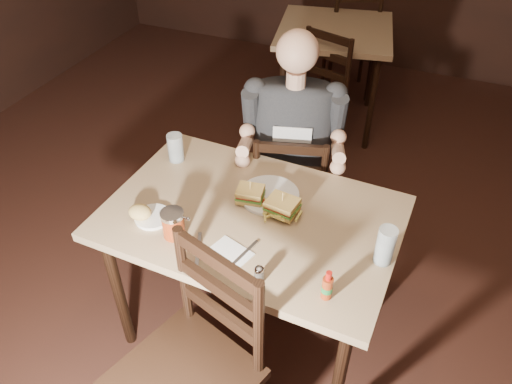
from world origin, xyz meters
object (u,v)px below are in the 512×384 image
at_px(chair_near, 183,379).
at_px(bg_chair_far, 349,42).
at_px(hot_sauce, 328,285).
at_px(syrup_dispenser, 173,224).
at_px(side_plate, 153,218).
at_px(glass_left, 176,148).
at_px(glass_right, 385,246).
at_px(diner, 293,123).
at_px(dinner_plate, 269,196).
at_px(chair_far, 290,191).
at_px(bg_chair_near, 309,104).
at_px(bg_table, 334,40).
at_px(main_table, 251,229).

height_order(chair_near, bg_chair_far, chair_near).
bearing_deg(hot_sauce, syrup_dispenser, 174.10).
bearing_deg(side_plate, glass_left, 105.85).
bearing_deg(glass_right, diner, 133.05).
bearing_deg(bg_chair_far, dinner_plate, 72.10).
bearing_deg(chair_far, bg_chair_near, -94.24).
relative_size(bg_table, chair_near, 0.97).
distance_m(chair_near, diner, 1.23).
bearing_deg(chair_far, bg_chair_far, -100.50).
relative_size(bg_table, diner, 1.07).
relative_size(bg_chair_near, syrup_dispenser, 7.56).
bearing_deg(diner, chair_far, 90.00).
relative_size(chair_far, side_plate, 5.95).
bearing_deg(glass_right, main_table, 174.79).
bearing_deg(main_table, bg_table, 95.89).
xyz_separation_m(chair_far, glass_left, (-0.44, -0.38, 0.41)).
relative_size(chair_far, glass_left, 6.45).
relative_size(chair_near, glass_left, 7.29).
bearing_deg(chair_near, glass_right, 63.71).
bearing_deg(main_table, side_plate, -153.77).
relative_size(dinner_plate, hot_sauce, 1.99).
bearing_deg(main_table, diner, 91.56).
relative_size(main_table, chair_far, 1.42).
xyz_separation_m(bg_chair_far, diner, (0.20, -2.05, 0.43)).
bearing_deg(side_plate, glass_right, 7.98).
bearing_deg(diner, bg_table, 81.72).
bearing_deg(bg_chair_near, glass_left, -84.04).
height_order(dinner_plate, glass_left, glass_left).
height_order(diner, glass_right, diner).
xyz_separation_m(bg_chair_near, syrup_dispenser, (-0.02, -1.72, 0.39)).
height_order(chair_far, glass_left, glass_left).
height_order(dinner_plate, syrup_dispenser, syrup_dispenser).
distance_m(main_table, glass_left, 0.54).
bearing_deg(syrup_dispenser, hot_sauce, -3.79).
distance_m(bg_chair_near, glass_left, 1.36).
xyz_separation_m(glass_left, side_plate, (0.11, -0.39, -0.06)).
xyz_separation_m(chair_far, syrup_dispenser, (-0.20, -0.82, 0.40)).
height_order(chair_near, bg_chair_near, chair_near).
height_order(chair_far, diner, diner).
height_order(chair_near, glass_left, chair_near).
xyz_separation_m(bg_chair_near, glass_right, (0.76, -1.55, 0.41)).
bearing_deg(chair_far, chair_near, 75.18).
bearing_deg(bg_chair_near, glass_right, -46.59).
bearing_deg(chair_far, diner, 90.00).
height_order(glass_left, side_plate, glass_left).
height_order(syrup_dispenser, side_plate, syrup_dispenser).
xyz_separation_m(chair_far, side_plate, (-0.33, -0.77, 0.35)).
xyz_separation_m(glass_right, side_plate, (-0.90, -0.13, -0.07)).
bearing_deg(syrup_dispenser, bg_chair_far, 91.72).
bearing_deg(side_plate, main_table, 26.23).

